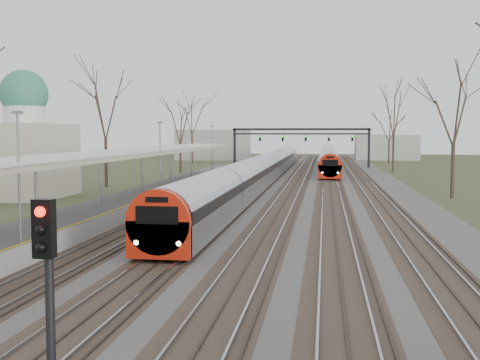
# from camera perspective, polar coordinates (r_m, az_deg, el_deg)

# --- Properties ---
(track_bed) EXTENTS (24.00, 160.00, 0.22)m
(track_bed) POSITION_cam_1_polar(r_m,az_deg,el_deg) (62.87, 4.68, -0.30)
(track_bed) COLOR #474442
(track_bed) RESTS_ON ground
(platform) EXTENTS (3.50, 69.00, 1.00)m
(platform) POSITION_cam_1_polar(r_m,az_deg,el_deg) (47.12, -7.98, -1.36)
(platform) COLOR #9E9B93
(platform) RESTS_ON ground
(canopy) EXTENTS (4.10, 50.00, 3.11)m
(canopy) POSITION_cam_1_polar(r_m,az_deg,el_deg) (42.59, -9.70, 2.64)
(canopy) COLOR slate
(canopy) RESTS_ON platform
(dome_building) EXTENTS (10.00, 8.00, 10.30)m
(dome_building) POSITION_cam_1_polar(r_m,az_deg,el_deg) (52.29, -21.33, 2.49)
(dome_building) COLOR beige
(dome_building) RESTS_ON ground
(signal_gantry) EXTENTS (21.00, 0.59, 6.08)m
(signal_gantry) POSITION_cam_1_polar(r_m,az_deg,el_deg) (92.62, 5.81, 4.20)
(signal_gantry) COLOR black
(signal_gantry) RESTS_ON ground
(tree_west_far) EXTENTS (5.50, 5.50, 11.33)m
(tree_west_far) POSITION_cam_1_polar(r_m,az_deg,el_deg) (59.43, -12.67, 7.02)
(tree_west_far) COLOR #2D231C
(tree_west_far) RESTS_ON ground
(tree_east_far) EXTENTS (5.00, 5.00, 10.30)m
(tree_east_far) POSITION_cam_1_polar(r_m,az_deg,el_deg) (50.62, 19.66, 6.52)
(tree_east_far) COLOR #2D231C
(tree_east_far) RESTS_ON ground
(train_near) EXTENTS (2.62, 90.21, 3.05)m
(train_near) POSITION_cam_1_polar(r_m,az_deg,el_deg) (67.72, 2.59, 1.25)
(train_near) COLOR #9DA0A7
(train_near) RESTS_ON ground
(train_far) EXTENTS (2.62, 75.21, 3.05)m
(train_far) POSITION_cam_1_polar(r_m,az_deg,el_deg) (103.51, 8.36, 2.29)
(train_far) COLOR #9DA0A7
(train_far) RESTS_ON ground
(signal_post) EXTENTS (0.35, 0.45, 4.10)m
(signal_post) POSITION_cam_1_polar(r_m,az_deg,el_deg) (10.88, -17.79, -8.90)
(signal_post) COLOR black
(signal_post) RESTS_ON ground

